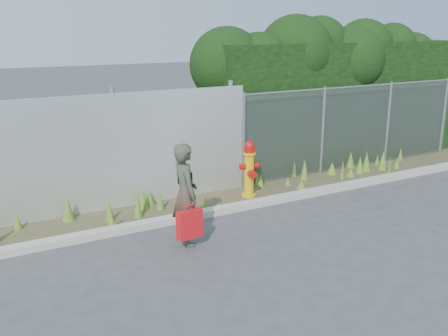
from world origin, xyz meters
TOP-DOWN VIEW (x-y plane):
  - ground at (0.00, 0.00)m, footprint 80.00×80.00m
  - curb at (0.00, 1.80)m, footprint 16.00×0.22m
  - weed_strip at (0.22, 2.50)m, footprint 16.00×1.31m
  - corrugated_fence at (-3.25, 3.01)m, footprint 8.50×0.21m
  - chainlink_fence at (4.25, 3.00)m, footprint 6.50×0.07m
  - hedge at (4.19, 4.01)m, footprint 7.73×2.13m
  - fire_hydrant at (0.79, 2.33)m, footprint 0.40×0.36m
  - woman at (-1.27, 0.91)m, footprint 0.44×0.63m
  - red_tote_bag at (-1.33, 0.64)m, footprint 0.41×0.15m
  - black_shoulder_bag at (-1.16, 1.14)m, footprint 0.23×0.10m

SIDE VIEW (x-z plane):
  - ground at x=0.00m, z-range 0.00..0.00m
  - curb at x=0.00m, z-range 0.00..0.12m
  - weed_strip at x=0.22m, z-range -0.11..0.38m
  - red_tote_bag at x=-1.33m, z-range 0.16..0.70m
  - fire_hydrant at x=0.79m, z-range -0.02..1.18m
  - woman at x=-1.27m, z-range 0.00..1.65m
  - black_shoulder_bag at x=-1.16m, z-range 0.93..1.10m
  - chainlink_fence at x=4.25m, z-range 0.01..2.06m
  - corrugated_fence at x=-3.25m, z-range -0.05..2.25m
  - hedge at x=4.19m, z-range 0.22..3.88m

